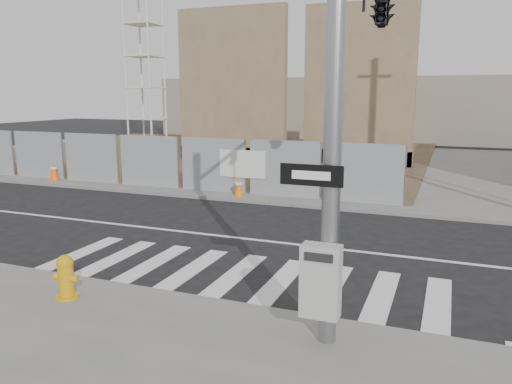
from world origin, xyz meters
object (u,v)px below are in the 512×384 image
(signal_pole, at_px, (369,35))
(traffic_cone_d, at_px, (239,187))
(traffic_cone_c, at_px, (218,181))
(traffic_cone_b, at_px, (54,171))
(fire_hydrant, at_px, (66,277))
(crane_tower, at_px, (143,9))

(signal_pole, bearing_deg, traffic_cone_d, 129.86)
(traffic_cone_c, bearing_deg, traffic_cone_b, -175.75)
(fire_hydrant, xyz_separation_m, traffic_cone_d, (-0.71, 9.43, -0.05))
(fire_hydrant, distance_m, traffic_cone_b, 13.51)
(crane_tower, height_order, traffic_cone_c, crane_tower)
(signal_pole, relative_size, fire_hydrant, 8.75)
(crane_tower, xyz_separation_m, traffic_cone_d, (12.06, -12.53, -8.56))
(crane_tower, relative_size, fire_hydrant, 22.69)
(signal_pole, relative_size, traffic_cone_d, 9.83)
(crane_tower, xyz_separation_m, traffic_cone_c, (10.85, -11.67, -8.57))
(signal_pole, height_order, traffic_cone_d, signal_pole)
(fire_hydrant, bearing_deg, signal_pole, 11.54)
(crane_tower, bearing_deg, fire_hydrant, -59.82)
(fire_hydrant, relative_size, traffic_cone_c, 1.18)
(traffic_cone_b, xyz_separation_m, traffic_cone_d, (8.67, -0.30, -0.04))
(crane_tower, distance_m, traffic_cone_b, 15.28)
(crane_tower, distance_m, traffic_cone_d, 19.38)
(crane_tower, distance_m, fire_hydrant, 26.79)
(signal_pole, bearing_deg, traffic_cone_b, 154.20)
(fire_hydrant, xyz_separation_m, traffic_cone_b, (-9.38, 9.73, -0.01))
(crane_tower, relative_size, traffic_cone_c, 26.68)
(fire_hydrant, height_order, traffic_cone_d, fire_hydrant)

